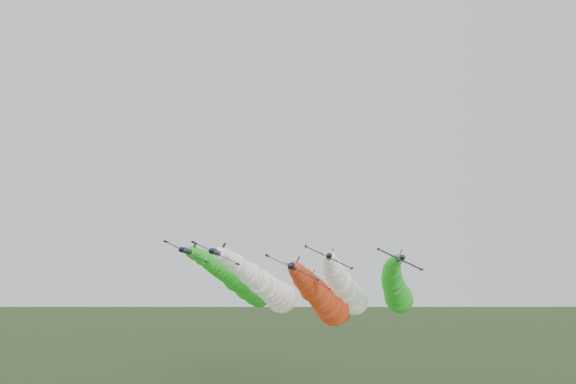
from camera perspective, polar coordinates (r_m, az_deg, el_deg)
name	(u,v)px	position (r m, az deg, el deg)	size (l,w,h in m)	color
jet_lead	(323,299)	(130.80, 3.56, -10.83)	(14.81, 65.97, 14.73)	black
jet_inner_left	(267,287)	(141.31, -2.16, -9.61)	(14.97, 66.14, 14.90)	black
jet_inner_right	(346,289)	(140.04, 5.88, -9.78)	(14.62, 65.78, 14.54)	black
jet_outer_left	(241,283)	(146.64, -4.76, -9.18)	(14.32, 65.48, 14.25)	black
jet_outer_right	(396,289)	(150.84, 10.92, -9.69)	(14.59, 65.76, 14.52)	black
jet_trail	(330,302)	(153.58, 4.26, -11.06)	(14.33, 65.49, 14.25)	black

